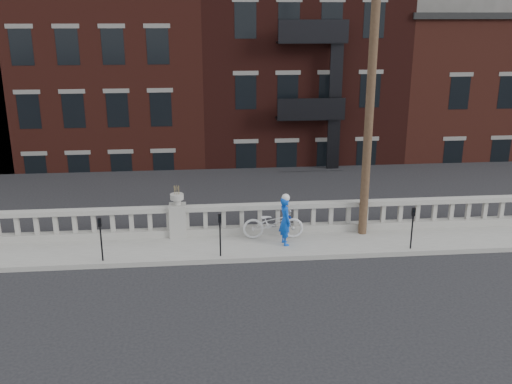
{
  "coord_description": "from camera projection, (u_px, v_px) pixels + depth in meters",
  "views": [
    {
      "loc": [
        0.87,
        -13.99,
        7.29
      ],
      "look_at": [
        2.54,
        3.2,
        1.85
      ],
      "focal_mm": 40.0,
      "sensor_mm": 36.0,
      "label": 1
    }
  ],
  "objects": [
    {
      "name": "ground",
      "position": [
        174.0,
        295.0,
        15.39
      ],
      "size": [
        120.0,
        120.0,
        0.0
      ],
      "primitive_type": "plane",
      "color": "black",
      "rests_on": "ground"
    },
    {
      "name": "sidewalk",
      "position": [
        178.0,
        249.0,
        18.22
      ],
      "size": [
        32.0,
        2.2,
        0.15
      ],
      "primitive_type": "cube",
      "color": "gray",
      "rests_on": "ground"
    },
    {
      "name": "balustrade",
      "position": [
        178.0,
        222.0,
        18.95
      ],
      "size": [
        28.0,
        0.34,
        1.03
      ],
      "color": "gray",
      "rests_on": "sidewalk"
    },
    {
      "name": "planter_pedestal",
      "position": [
        178.0,
        217.0,
        18.89
      ],
      "size": [
        0.55,
        0.55,
        1.76
      ],
      "color": "gray",
      "rests_on": "sidewalk"
    },
    {
      "name": "lower_level",
      "position": [
        196.0,
        89.0,
        36.53
      ],
      "size": [
        80.0,
        44.0,
        20.8
      ],
      "color": "#605E59",
      "rests_on": "ground"
    },
    {
      "name": "utility_pole",
      "position": [
        371.0,
        81.0,
        17.81
      ],
      "size": [
        1.6,
        0.28,
        10.0
      ],
      "color": "#422D1E",
      "rests_on": "sidewalk"
    },
    {
      "name": "parking_meter_b",
      "position": [
        101.0,
        234.0,
        16.93
      ],
      "size": [
        0.1,
        0.09,
        1.36
      ],
      "color": "black",
      "rests_on": "sidewalk"
    },
    {
      "name": "parking_meter_c",
      "position": [
        220.0,
        230.0,
        17.26
      ],
      "size": [
        0.1,
        0.09,
        1.36
      ],
      "color": "black",
      "rests_on": "sidewalk"
    },
    {
      "name": "parking_meter_d",
      "position": [
        413.0,
        223.0,
        17.81
      ],
      "size": [
        0.1,
        0.09,
        1.36
      ],
      "color": "black",
      "rests_on": "sidewalk"
    },
    {
      "name": "bicycle",
      "position": [
        273.0,
        223.0,
        18.77
      ],
      "size": [
        2.03,
        0.78,
        1.05
      ],
      "primitive_type": "imported",
      "rotation": [
        0.0,
        0.0,
        1.53
      ],
      "color": "silver",
      "rests_on": "sidewalk"
    },
    {
      "name": "cyclist",
      "position": [
        285.0,
        221.0,
        18.18
      ],
      "size": [
        0.47,
        0.63,
        1.59
      ],
      "primitive_type": "imported",
      "rotation": [
        0.0,
        0.0,
        1.74
      ],
      "color": "blue",
      "rests_on": "sidewalk"
    }
  ]
}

